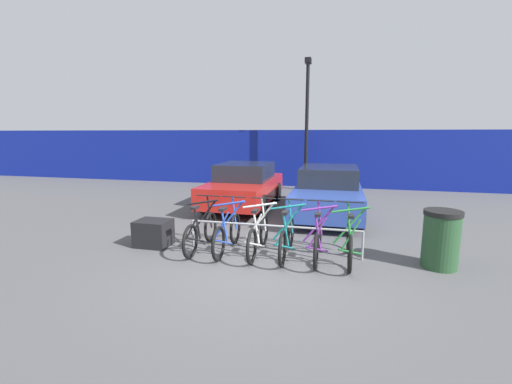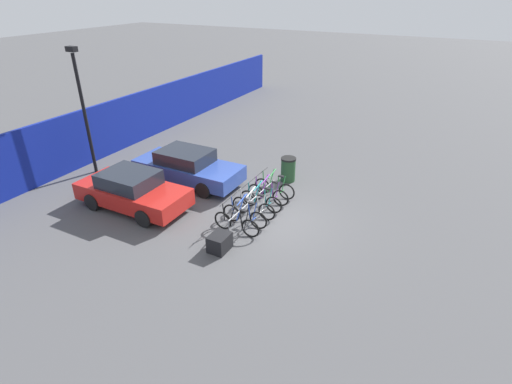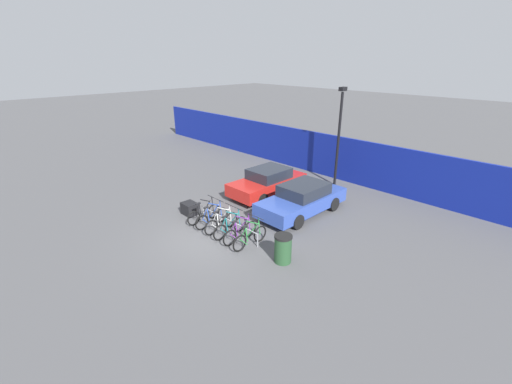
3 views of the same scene
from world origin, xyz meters
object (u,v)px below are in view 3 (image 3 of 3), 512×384
bicycle_black (204,214)px  bicycle_purple (240,232)px  bicycle_white (221,222)px  lamp_post (339,132)px  trash_bin (283,249)px  cargo_crate (190,208)px  bike_rack (228,221)px  car_red (268,182)px  car_blue (302,199)px  bicycle_teal (230,227)px  bicycle_blue (212,218)px  bicycle_green (250,237)px

bicycle_black → bicycle_purple: size_ratio=1.00×
bicycle_white → lamp_post: bearing=91.0°
lamp_post → trash_bin: size_ratio=5.11×
cargo_crate → bicycle_black: bearing=1.3°
lamp_post → cargo_crate: size_ratio=7.52×
bicycle_white → cargo_crate: bicycle_white is taller
bike_rack → car_red: car_red is taller
bicycle_white → car_blue: size_ratio=0.38×
bicycle_black → bicycle_teal: (1.76, 0.00, 0.00)m
car_red → trash_bin: car_red is taller
bike_rack → bicycle_white: bearing=-150.2°
car_blue → bicycle_white: bearing=-108.0°
trash_bin → bicycle_black: bearing=-178.7°
bicycle_teal → car_blue: car_blue is taller
cargo_crate → lamp_post: bearing=73.3°
bicycle_blue → lamp_post: size_ratio=0.32×
lamp_post → cargo_crate: bearing=-106.7°
lamp_post → trash_bin: 8.82m
bike_rack → cargo_crate: bike_rack is taller
bicycle_blue → bicycle_purple: (1.78, 0.00, 0.00)m
bicycle_white → bicycle_teal: 0.56m
bicycle_teal → trash_bin: bicycle_teal is taller
bicycle_black → bicycle_blue: size_ratio=1.00×
bicycle_purple → car_red: 4.99m
bicycle_green → lamp_post: 8.54m
bicycle_teal → car_blue: (0.65, 3.72, 0.31)m
car_red → car_blue: same height
bicycle_purple → car_blue: car_blue is taller
car_red → trash_bin: 6.28m
bicycle_green → car_blue: bearing=95.7°
bicycle_teal → bicycle_white: bearing=-179.9°
bicycle_black → bicycle_white: 1.20m
bicycle_black → bicycle_white: size_ratio=1.00×
car_red → lamp_post: bearing=66.9°
bicycle_black → car_blue: 4.44m
bicycle_green → lamp_post: size_ratio=0.32×
bicycle_white → car_blue: bearing=74.0°
bicycle_black → trash_bin: bearing=-2.5°
lamp_post → trash_bin: (3.14, -7.87, -2.46)m
bicycle_black → car_red: (-0.26, 4.24, 0.31)m
bike_rack → bicycle_white: size_ratio=2.02×
bicycle_white → bicycle_purple: 1.15m
bicycle_blue → bicycle_green: (2.35, 0.00, 0.00)m
bicycle_blue → bicycle_purple: size_ratio=1.00×
bicycle_green → bicycle_teal: bearing=177.9°
bicycle_black → bicycle_white: bearing=-3.8°
bike_rack → bicycle_blue: size_ratio=2.02×
bicycle_purple → car_blue: (0.06, 3.72, 0.31)m
bicycle_teal → bicycle_green: (1.15, 0.00, 0.00)m
bike_rack → bicycle_blue: 0.91m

